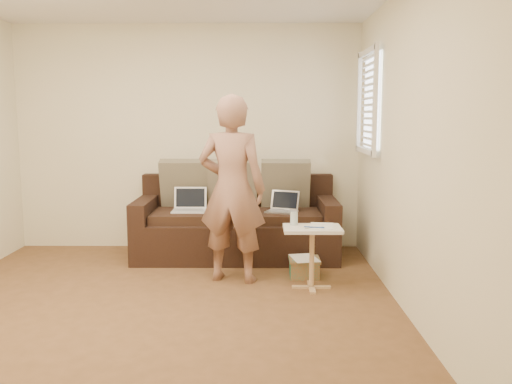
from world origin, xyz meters
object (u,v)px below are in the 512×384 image
(laptop_silver, at_px, (282,212))
(person, at_px, (232,189))
(sofa, at_px, (236,219))
(drinking_glass, at_px, (294,218))
(striped_box, at_px, (304,267))
(side_table, at_px, (312,258))
(laptop_white, at_px, (189,212))

(laptop_silver, bearing_deg, person, -100.08)
(sofa, distance_m, drinking_glass, 1.19)
(sofa, xyz_separation_m, striped_box, (0.69, -0.76, -0.33))
(sofa, height_order, side_table, sofa)
(laptop_silver, relative_size, drinking_glass, 2.67)
(side_table, bearing_deg, laptop_silver, 103.15)
(laptop_white, bearing_deg, laptop_silver, -2.08)
(laptop_white, height_order, person, person)
(laptop_silver, height_order, drinking_glass, drinking_glass)
(person, xyz_separation_m, striped_box, (0.69, 0.12, -0.79))
(laptop_silver, xyz_separation_m, drinking_glass, (0.08, -0.91, 0.11))
(person, bearing_deg, sofa, -78.40)
(laptop_silver, distance_m, laptop_white, 1.01)
(laptop_white, height_order, striped_box, laptop_white)
(laptop_white, relative_size, person, 0.20)
(laptop_white, xyz_separation_m, striped_box, (1.21, -0.69, -0.43))
(laptop_white, bearing_deg, striped_box, -29.45)
(drinking_glass, bearing_deg, person, 166.17)
(sofa, bearing_deg, side_table, -57.01)
(laptop_white, distance_m, person, 1.03)
(sofa, xyz_separation_m, person, (-0.00, -0.88, 0.46))
(sofa, bearing_deg, person, -90.11)
(laptop_silver, bearing_deg, striped_box, -50.29)
(laptop_white, bearing_deg, drinking_glass, -40.92)
(side_table, distance_m, drinking_glass, 0.39)
(side_table, bearing_deg, laptop_white, 139.84)
(laptop_silver, bearing_deg, sofa, -170.40)
(side_table, height_order, drinking_glass, drinking_glass)
(person, relative_size, striped_box, 5.90)
(laptop_white, relative_size, side_table, 0.63)
(sofa, bearing_deg, laptop_silver, -13.11)
(laptop_silver, xyz_separation_m, striped_box, (0.20, -0.65, -0.43))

